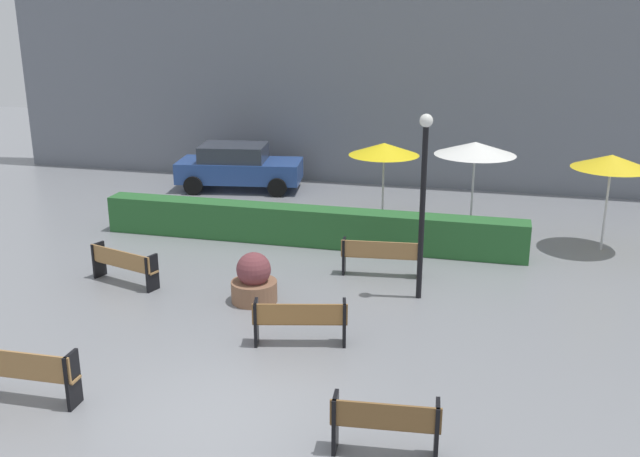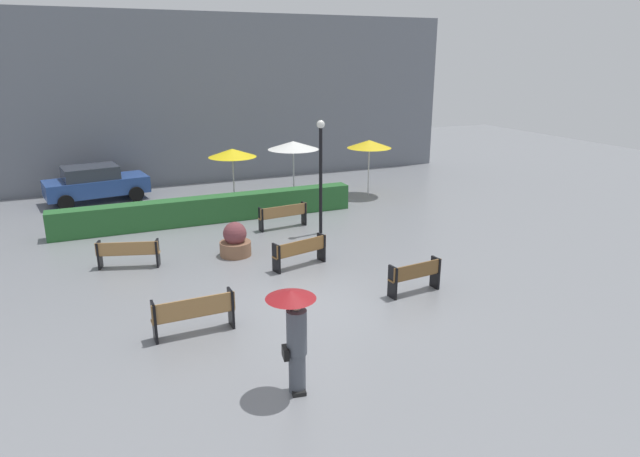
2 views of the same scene
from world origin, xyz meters
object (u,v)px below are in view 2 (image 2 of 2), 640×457
object	(u,v)px
bench_mid_center	(300,251)
patio_umbrella_yellow_far	(369,144)
bench_near_right	(415,275)
bench_far_left	(128,252)
parked_car	(95,183)
pedestrian_with_umbrella	(294,328)
planter_pot	(235,241)
patio_umbrella_white	(293,145)
bench_back_row	(283,214)
patio_umbrella_yellow	(232,153)
bench_near_left	(194,312)
lamp_post	(321,166)

from	to	relation	value
bench_mid_center	patio_umbrella_yellow_far	xyz separation A→B (m)	(6.16, 7.20, 1.82)
bench_near_right	patio_umbrella_yellow_far	distance (m)	11.16
bench_mid_center	bench_far_left	distance (m)	5.14
parked_car	patio_umbrella_yellow_far	bearing A→B (deg)	-18.14
pedestrian_with_umbrella	planter_pot	size ratio (longest dim) A/B	1.89
pedestrian_with_umbrella	patio_umbrella_white	bearing A→B (deg)	69.26
parked_car	pedestrian_with_umbrella	bearing A→B (deg)	-80.63
bench_near_right	pedestrian_with_umbrella	xyz separation A→B (m)	(-4.56, -2.99, 0.80)
bench_back_row	parked_car	bearing A→B (deg)	131.20
bench_far_left	patio_umbrella_yellow	size ratio (longest dim) A/B	0.77
bench_near_left	patio_umbrella_yellow	size ratio (longest dim) A/B	0.79
bench_near_right	bench_far_left	size ratio (longest dim) A/B	0.86
parked_car	planter_pot	bearing A→B (deg)	-67.76
bench_near_left	lamp_post	size ratio (longest dim) A/B	0.47
bench_back_row	patio_umbrella_yellow	xyz separation A→B (m)	(-0.68, 4.36, 1.65)
bench_near_right	pedestrian_with_umbrella	bearing A→B (deg)	-146.78
parked_car	lamp_post	bearing A→B (deg)	-48.57
pedestrian_with_umbrella	patio_umbrella_white	world-z (taller)	patio_umbrella_white
lamp_post	parked_car	world-z (taller)	lamp_post
pedestrian_with_umbrella	lamp_post	xyz separation A→B (m)	(4.37, 8.85, 1.13)
bench_near_right	patio_umbrella_yellow_far	xyz separation A→B (m)	(4.06, 10.24, 1.81)
planter_pot	bench_near_left	bearing A→B (deg)	-115.12
bench_mid_center	patio_umbrella_yellow_far	distance (m)	9.65
bench_far_left	patio_umbrella_yellow	world-z (taller)	patio_umbrella_yellow
lamp_post	bench_far_left	bearing A→B (deg)	-172.82
bench_mid_center	bench_near_right	distance (m)	3.69
patio_umbrella_yellow	patio_umbrella_white	distance (m)	2.63
bench_far_left	bench_near_left	bearing A→B (deg)	-78.96
bench_back_row	patio_umbrella_yellow_far	bearing A→B (deg)	31.78
bench_mid_center	patio_umbrella_white	bearing A→B (deg)	70.49
lamp_post	bench_back_row	bearing A→B (deg)	132.84
bench_near_left	bench_mid_center	bearing A→B (deg)	38.70
bench_back_row	bench_far_left	xyz separation A→B (m)	(-5.61, -1.94, -0.04)
patio_umbrella_yellow_far	pedestrian_with_umbrella	bearing A→B (deg)	-123.12
bench_back_row	bench_far_left	bearing A→B (deg)	-160.93
bench_near_right	parked_car	xyz separation A→B (m)	(-7.36, 13.98, 0.29)
lamp_post	patio_umbrella_white	bearing A→B (deg)	80.13
patio_umbrella_white	patio_umbrella_yellow_far	world-z (taller)	patio_umbrella_white
bench_near_left	patio_umbrella_white	world-z (taller)	patio_umbrella_white
patio_umbrella_yellow	bench_far_left	bearing A→B (deg)	-128.02
bench_back_row	bench_near_left	distance (m)	8.34
bench_near_right	parked_car	world-z (taller)	parked_car
pedestrian_with_umbrella	bench_mid_center	bearing A→B (deg)	67.70
bench_back_row	bench_near_left	xyz separation A→B (m)	(-4.63, -6.94, 0.02)
bench_near_left	lamp_post	distance (m)	8.35
bench_mid_center	parked_car	distance (m)	12.15
bench_near_left	pedestrian_with_umbrella	size ratio (longest dim) A/B	0.90
lamp_post	parked_car	distance (m)	10.95
bench_near_left	pedestrian_with_umbrella	distance (m)	3.37
patio_umbrella_white	bench_near_left	bearing A→B (deg)	-121.13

